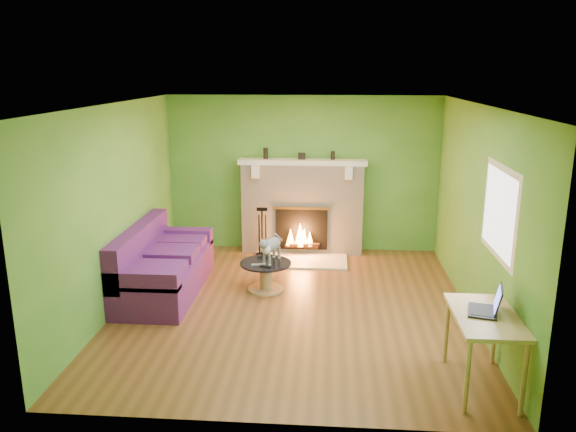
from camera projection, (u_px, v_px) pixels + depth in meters
name	position (u px, v px, depth m)	size (l,w,h in m)	color
floor	(293.00, 307.00, 7.32)	(5.00, 5.00, 0.00)	brown
ceiling	(293.00, 104.00, 6.66)	(5.00, 5.00, 0.00)	white
wall_back	(303.00, 174.00, 9.40)	(5.00, 5.00, 0.00)	#417F29
wall_front	(272.00, 285.00, 4.58)	(5.00, 5.00, 0.00)	#417F29
wall_left	(117.00, 207.00, 7.15)	(5.00, 5.00, 0.00)	#417F29
wall_right	(477.00, 214.00, 6.82)	(5.00, 5.00, 0.00)	#417F29
window_frame	(500.00, 212.00, 5.89)	(1.20, 1.20, 0.00)	silver
window_pane	(499.00, 212.00, 5.89)	(1.06, 1.06, 0.00)	white
fireplace	(302.00, 207.00, 9.36)	(2.10, 0.46, 1.58)	beige
hearth	(300.00, 260.00, 9.05)	(1.50, 0.75, 0.03)	beige
mantel	(302.00, 162.00, 9.14)	(2.10, 0.28, 0.08)	white
sofa	(161.00, 267.00, 7.74)	(0.94, 2.08, 0.93)	#501A63
coffee_table	(266.00, 274.00, 7.83)	(0.71, 0.71, 0.40)	tan
desk	(485.00, 323.00, 5.32)	(0.60, 1.03, 0.76)	tan
cat	(272.00, 248.00, 7.78)	(0.24, 0.64, 0.40)	slate
remote_silver	(257.00, 265.00, 7.68)	(0.17, 0.04, 0.02)	gray
remote_black	(266.00, 266.00, 7.61)	(0.16, 0.04, 0.02)	black
laptop	(484.00, 300.00, 5.31)	(0.30, 0.35, 0.26)	black
fire_tools	(262.00, 232.00, 9.13)	(0.22, 0.22, 0.82)	black
mantel_vase_left	(266.00, 153.00, 9.18)	(0.08, 0.08, 0.18)	black
mantel_vase_right	(333.00, 155.00, 9.11)	(0.07, 0.07, 0.14)	black
mantel_box	(302.00, 156.00, 9.15)	(0.12, 0.08, 0.10)	black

